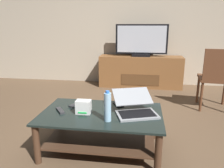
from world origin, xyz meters
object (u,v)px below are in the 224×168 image
soundbar_remote (76,105)px  television (141,41)px  router_box (83,107)px  water_bottle_near (108,107)px  media_cabinet (140,72)px  laptop (135,107)px  cell_phone (118,105)px  dining_chair (217,76)px  tv_remote (60,111)px  coffee_table (102,124)px

soundbar_remote → television: bearing=100.7°
router_box → water_bottle_near: 0.29m
router_box → soundbar_remote: (-0.14, 0.19, -0.05)m
television → water_bottle_near: television is taller
media_cabinet → laptop: 2.33m
media_cabinet → cell_phone: size_ratio=11.47×
cell_phone → soundbar_remote: 0.45m
dining_chair → cell_phone: (-1.28, -1.04, -0.11)m
water_bottle_near → tv_remote: water_bottle_near is taller
water_bottle_near → soundbar_remote: (-0.39, 0.32, -0.12)m
water_bottle_near → tv_remote: bearing=163.8°
dining_chair → laptop: size_ratio=1.76×
laptop → tv_remote: (-0.72, -0.08, -0.05)m
media_cabinet → water_bottle_near: size_ratio=5.87×
television → soundbar_remote: television is taller
router_box → cell_phone: bearing=40.5°
tv_remote → soundbar_remote: (0.10, 0.18, 0.00)m
dining_chair → water_bottle_near: bearing=-132.7°
media_cabinet → cell_phone: bearing=-95.2°
soundbar_remote → water_bottle_near: bearing=-12.6°
coffee_table → cell_phone: size_ratio=8.21×
router_box → media_cabinet: bearing=78.3°
television → media_cabinet: bearing=90.0°
media_cabinet → water_bottle_near: water_bottle_near is taller
water_bottle_near → cell_phone: water_bottle_near is taller
media_cabinet → television: bearing=-90.0°
cell_phone → router_box: bearing=-169.1°
dining_chair → laptop: bearing=-132.0°
television → router_box: 2.48m
dining_chair → soundbar_remote: size_ratio=5.59×
television → water_bottle_near: 2.56m
coffee_table → water_bottle_near: (0.09, -0.17, 0.25)m
cell_phone → television: bearing=55.1°
water_bottle_near → tv_remote: 0.52m
television → cell_phone: (-0.20, -2.13, -0.50)m
water_bottle_near → cell_phone: bearing=82.8°
media_cabinet → television: (0.00, -0.02, 0.60)m
coffee_table → router_box: bearing=-167.9°
television → coffee_table: bearing=-98.1°
media_cabinet → router_box: 2.47m
dining_chair → cell_phone: dining_chair is taller
dining_chair → water_bottle_near: 1.96m
cell_phone → tv_remote: tv_remote is taller
coffee_table → television: bearing=81.9°
laptop → water_bottle_near: bearing=-136.3°
media_cabinet → dining_chair: bearing=-45.7°
router_box → tv_remote: size_ratio=0.86×
media_cabinet → cell_phone: media_cabinet is taller
television → laptop: (-0.02, -2.31, -0.45)m
media_cabinet → cell_phone: (-0.20, -2.15, 0.09)m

